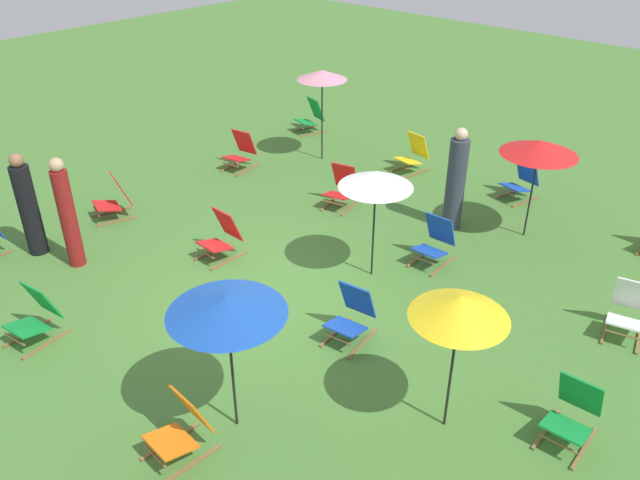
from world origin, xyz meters
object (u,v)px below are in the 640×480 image
at_px(deckchair_10, 351,315).
at_px(person_0, 456,182).
at_px(deckchair_2, 311,117).
at_px(deckchair_6, 521,181).
at_px(deckchair_5, 628,311).
at_px(deckchair_12, 35,316).
at_px(deckchair_9, 573,414).
at_px(deckchair_14, 240,152).
at_px(deckchair_11, 342,188).
at_px(umbrella_0, 460,307).
at_px(deckchair_15, 182,427).
at_px(deckchair_0, 413,155).
at_px(umbrella_2, 540,148).
at_px(person_2, 28,207).
at_px(umbrella_1, 322,75).
at_px(umbrella_4, 226,306).
at_px(deckchair_13, 222,237).
at_px(umbrella_3, 376,179).
at_px(deckchair_1, 114,199).
at_px(deckchair_3, 435,242).
at_px(person_1, 67,215).

relative_size(deckchair_10, person_0, 0.44).
height_order(deckchair_2, deckchair_6, same).
relative_size(deckchair_5, deckchair_12, 1.02).
height_order(deckchair_6, person_0, person_0).
distance_m(deckchair_9, deckchair_14, 8.90).
height_order(deckchair_11, umbrella_0, umbrella_0).
relative_size(deckchair_11, deckchair_15, 1.03).
xyz_separation_m(deckchair_0, umbrella_0, (4.53, -5.75, 1.31)).
relative_size(deckchair_11, umbrella_2, 0.48).
relative_size(deckchair_9, person_2, 0.47).
bearing_deg(umbrella_1, umbrella_4, -54.88).
bearing_deg(deckchair_13, umbrella_3, 30.73).
xyz_separation_m(deckchair_5, umbrella_0, (-0.91, -3.15, 1.31)).
xyz_separation_m(deckchair_1, deckchair_9, (8.50, 0.49, 0.00)).
xyz_separation_m(deckchair_10, person_2, (-5.39, -1.81, 0.48)).
height_order(umbrella_0, umbrella_1, umbrella_1).
bearing_deg(deckchair_11, deckchair_6, 33.00).
distance_m(deckchair_0, deckchair_1, 6.17).
bearing_deg(deckchair_2, umbrella_0, -23.02).
bearing_deg(umbrella_4, deckchair_11, 118.64).
height_order(deckchair_11, deckchair_15, same).
bearing_deg(deckchair_14, umbrella_4, -51.71).
relative_size(deckchair_0, deckchair_5, 0.98).
relative_size(deckchair_13, umbrella_2, 0.47).
bearing_deg(person_0, deckchair_10, -7.48).
bearing_deg(person_0, person_2, -58.81).
xyz_separation_m(umbrella_0, umbrella_1, (-6.41, 4.93, 0.21)).
height_order(deckchair_10, deckchair_15, same).
height_order(deckchair_13, person_2, person_2).
relative_size(deckchair_10, umbrella_3, 0.46).
bearing_deg(deckchair_1, deckchair_3, 44.63).
relative_size(deckchair_2, deckchair_3, 1.03).
bearing_deg(deckchair_11, deckchair_10, -61.82).
bearing_deg(umbrella_2, deckchair_9, -57.44).
distance_m(deckchair_3, umbrella_0, 3.84).
xyz_separation_m(deckchair_6, deckchair_10, (0.35, -5.58, 0.00)).
distance_m(deckchair_6, umbrella_3, 4.35).
xyz_separation_m(deckchair_14, umbrella_4, (5.57, -5.00, 1.33)).
distance_m(deckchair_3, deckchair_15, 5.23).
relative_size(deckchair_9, umbrella_4, 0.46).
height_order(umbrella_1, person_2, umbrella_1).
xyz_separation_m(deckchair_11, deckchair_14, (-2.79, -0.11, 0.00)).
height_order(deckchair_0, deckchair_13, same).
bearing_deg(umbrella_0, deckchair_5, 73.93).
relative_size(deckchair_0, person_2, 0.47).
relative_size(deckchair_15, umbrella_4, 0.46).
bearing_deg(umbrella_0, deckchair_12, -154.30).
height_order(deckchair_0, person_1, person_1).
bearing_deg(deckchair_13, deckchair_9, 1.67).
bearing_deg(deckchair_0, person_2, -102.23).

